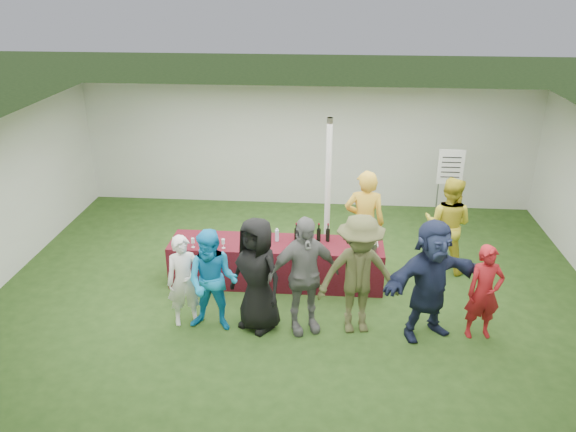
# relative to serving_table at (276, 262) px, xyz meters

# --- Properties ---
(ground) EXTENTS (60.00, 60.00, 0.00)m
(ground) POSITION_rel_serving_table_xyz_m (0.34, -0.33, -0.38)
(ground) COLOR #284719
(ground) RESTS_ON ground
(tent) EXTENTS (10.00, 10.00, 10.00)m
(tent) POSITION_rel_serving_table_xyz_m (0.84, 0.87, 0.98)
(tent) COLOR white
(tent) RESTS_ON ground
(serving_table) EXTENTS (3.60, 0.80, 0.75)m
(serving_table) POSITION_rel_serving_table_xyz_m (0.00, 0.00, 0.00)
(serving_table) COLOR maroon
(serving_table) RESTS_ON ground
(wine_bottles) EXTENTS (0.60, 0.14, 0.32)m
(wine_bottles) POSITION_rel_serving_table_xyz_m (0.57, 0.15, 0.50)
(wine_bottles) COLOR black
(wine_bottles) RESTS_ON serving_table
(wine_glasses) EXTENTS (2.72, 0.11, 0.16)m
(wine_glasses) POSITION_rel_serving_table_xyz_m (-0.48, -0.26, 0.49)
(wine_glasses) COLOR silver
(wine_glasses) RESTS_ON serving_table
(water_bottle) EXTENTS (0.07, 0.07, 0.23)m
(water_bottle) POSITION_rel_serving_table_xyz_m (0.01, 0.08, 0.48)
(water_bottle) COLOR silver
(water_bottle) RESTS_ON serving_table
(bar_towel) EXTENTS (0.25, 0.18, 0.03)m
(bar_towel) POSITION_rel_serving_table_xyz_m (1.58, 0.05, 0.39)
(bar_towel) COLOR white
(bar_towel) RESTS_ON serving_table
(dump_bucket) EXTENTS (0.23, 0.23, 0.18)m
(dump_bucket) POSITION_rel_serving_table_xyz_m (1.55, -0.22, 0.46)
(dump_bucket) COLOR slate
(dump_bucket) RESTS_ON serving_table
(wine_list_sign) EXTENTS (0.50, 0.03, 1.80)m
(wine_list_sign) POSITION_rel_serving_table_xyz_m (3.21, 2.19, 0.94)
(wine_list_sign) COLOR slate
(wine_list_sign) RESTS_ON ground
(staff_pourer) EXTENTS (0.72, 0.49, 1.92)m
(staff_pourer) POSITION_rel_serving_table_xyz_m (1.48, 0.46, 0.58)
(staff_pourer) COLOR gold
(staff_pourer) RESTS_ON ground
(staff_back) EXTENTS (1.04, 0.95, 1.74)m
(staff_back) POSITION_rel_serving_table_xyz_m (2.96, 0.73, 0.49)
(staff_back) COLOR gold
(staff_back) RESTS_ON ground
(customer_0) EXTENTS (0.62, 0.52, 1.44)m
(customer_0) POSITION_rel_serving_table_xyz_m (-1.24, -1.33, 0.35)
(customer_0) COLOR white
(customer_0) RESTS_ON ground
(customer_1) EXTENTS (0.83, 0.68, 1.60)m
(customer_1) POSITION_rel_serving_table_xyz_m (-0.78, -1.44, 0.43)
(customer_1) COLOR #1496DC
(customer_1) RESTS_ON ground
(customer_2) EXTENTS (1.03, 0.94, 1.77)m
(customer_2) POSITION_rel_serving_table_xyz_m (-0.14, -1.34, 0.51)
(customer_2) COLOR black
(customer_2) RESTS_ON ground
(customer_3) EXTENTS (1.16, 0.81, 1.83)m
(customer_3) POSITION_rel_serving_table_xyz_m (0.53, -1.36, 0.54)
(customer_3) COLOR slate
(customer_3) RESTS_ON ground
(customer_4) EXTENTS (1.31, 0.89, 1.86)m
(customer_4) POSITION_rel_serving_table_xyz_m (1.33, -1.31, 0.55)
(customer_4) COLOR #4D4E2B
(customer_4) RESTS_ON ground
(customer_5) EXTENTS (1.77, 1.22, 1.83)m
(customer_5) POSITION_rel_serving_table_xyz_m (2.35, -1.35, 0.54)
(customer_5) COLOR #1D2543
(customer_5) RESTS_ON ground
(customer_6) EXTENTS (0.58, 0.42, 1.45)m
(customer_6) POSITION_rel_serving_table_xyz_m (3.13, -1.31, 0.35)
(customer_6) COLOR #A8171E
(customer_6) RESTS_ON ground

